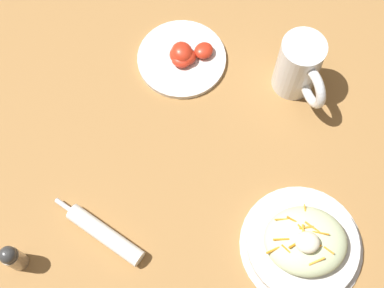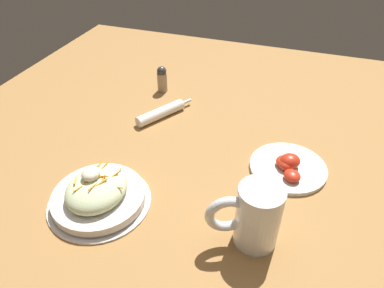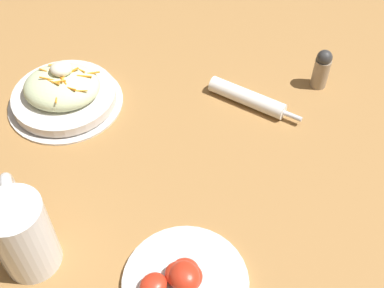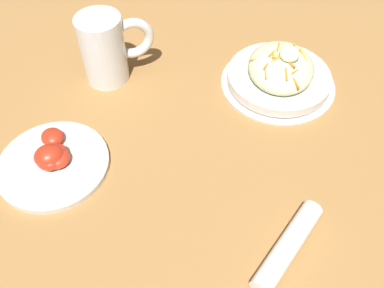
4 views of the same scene
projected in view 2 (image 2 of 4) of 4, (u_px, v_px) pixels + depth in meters
ground_plane at (196, 146)px, 0.91m from camera, size 1.43×1.43×0.00m
salad_plate at (98, 194)px, 0.74m from camera, size 0.22×0.22×0.09m
beer_mug at (255, 218)px, 0.64m from camera, size 0.09×0.13×0.13m
napkin_roll at (161, 113)px, 1.01m from camera, size 0.17×0.11×0.03m
tomato_plate at (288, 166)px, 0.83m from camera, size 0.18×0.18×0.04m
salt_shaker at (162, 79)px, 1.11m from camera, size 0.03×0.03×0.08m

